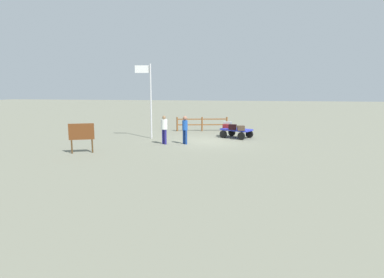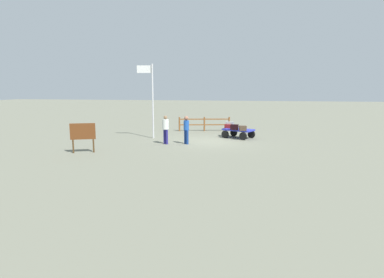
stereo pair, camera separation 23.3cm
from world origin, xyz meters
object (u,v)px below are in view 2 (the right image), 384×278
object	(u,v)px
suitcase_dark	(234,127)
worker_trailing	(186,128)
flagpole	(151,95)
signboard	(83,133)
luggage_cart	(238,131)
suitcase_grey	(229,126)
worker_lead	(166,127)
suitcase_navy	(230,125)
suitcase_maroon	(243,128)

from	to	relation	value
suitcase_dark	worker_trailing	world-z (taller)	worker_trailing
suitcase_dark	flagpole	xyz separation A→B (m)	(5.31, 0.64, 2.06)
suitcase_dark	signboard	world-z (taller)	signboard
luggage_cart	worker_trailing	xyz separation A→B (m)	(2.88, 2.84, 0.51)
luggage_cart	suitcase_grey	xyz separation A→B (m)	(0.64, -0.38, 0.29)
worker_lead	flagpole	size ratio (longest dim) A/B	0.35
suitcase_grey	signboard	bearing A→B (deg)	44.11
suitcase_navy	worker_trailing	xyz separation A→B (m)	(2.29, 3.40, 0.15)
suitcase_dark	suitcase_navy	distance (m)	1.05
luggage_cart	suitcase_maroon	world-z (taller)	suitcase_maroon
luggage_cart	worker_lead	distance (m)	5.12
luggage_cart	flagpole	distance (m)	6.12
suitcase_navy	worker_trailing	bearing A→B (deg)	56.10
suitcase_navy	worker_lead	size ratio (longest dim) A/B	0.33
worker_lead	worker_trailing	distance (m)	1.21
flagpole	worker_trailing	bearing A→B (deg)	146.14
suitcase_grey	suitcase_navy	bearing A→B (deg)	-105.62
worker_lead	suitcase_dark	bearing A→B (deg)	-145.72
suitcase_grey	worker_trailing	xyz separation A→B (m)	(2.24, 3.22, 0.22)
suitcase_maroon	suitcase_dark	xyz separation A→B (m)	(0.54, -0.31, 0.02)
luggage_cart	suitcase_dark	xyz separation A→B (m)	(0.22, 0.43, 0.33)
suitcase_grey	suitcase_maroon	bearing A→B (deg)	130.79
suitcase_dark	worker_trailing	bearing A→B (deg)	42.27
suitcase_maroon	suitcase_grey	distance (m)	1.47
suitcase_maroon	suitcase_navy	world-z (taller)	suitcase_navy
signboard	flagpole	bearing A→B (deg)	-110.88
luggage_cart	signboard	world-z (taller)	signboard
suitcase_grey	worker_trailing	size ratio (longest dim) A/B	0.33
suitcase_grey	worker_lead	size ratio (longest dim) A/B	0.33
luggage_cart	flagpole	xyz separation A→B (m)	(5.53, 1.06, 2.38)
suitcase_grey	suitcase_navy	xyz separation A→B (m)	(-0.05, -0.18, 0.07)
signboard	worker_lead	bearing A→B (deg)	-136.85
suitcase_navy	flagpole	world-z (taller)	flagpole
luggage_cart	suitcase_navy	world-z (taller)	suitcase_navy
suitcase_maroon	flagpole	size ratio (longest dim) A/B	0.10
suitcase_navy	flagpole	distance (m)	5.58
suitcase_dark	suitcase_grey	bearing A→B (deg)	-62.39
flagpole	suitcase_navy	bearing A→B (deg)	-161.79
luggage_cart	suitcase_maroon	distance (m)	0.86
suitcase_maroon	signboard	bearing A→B (deg)	35.31
luggage_cart	suitcase_grey	size ratio (longest dim) A/B	4.00
suitcase_grey	suitcase_navy	distance (m)	0.20
suitcase_dark	worker_lead	distance (m)	4.66
suitcase_maroon	suitcase_dark	bearing A→B (deg)	-29.63
flagpole	signboard	xyz separation A→B (m)	(1.99, 5.22, -1.82)
worker_trailing	flagpole	size ratio (longest dim) A/B	0.35
suitcase_grey	signboard	distance (m)	9.58
suitcase_maroon	signboard	size ratio (longest dim) A/B	0.33
suitcase_maroon	flagpole	xyz separation A→B (m)	(5.85, 0.33, 2.07)
suitcase_dark	worker_lead	size ratio (longest dim) A/B	0.31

